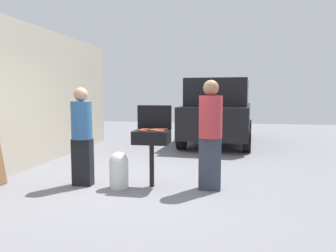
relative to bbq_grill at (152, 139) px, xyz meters
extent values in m
plane|color=slate|center=(-0.25, -0.03, -0.82)|extent=(24.00, 24.00, 0.00)
cube|color=#B2A893|center=(-2.94, 0.97, 0.70)|extent=(0.24, 8.00, 3.05)
cylinder|color=black|center=(0.00, 0.00, -0.45)|extent=(0.08, 0.08, 0.75)
cube|color=black|center=(0.00, 0.00, 0.04)|extent=(0.60, 0.44, 0.22)
cube|color=black|center=(0.00, 0.22, 0.36)|extent=(0.60, 0.05, 0.42)
cylinder|color=#AD4228|center=(-0.17, -0.04, 0.16)|extent=(0.13, 0.03, 0.03)
cylinder|color=#B74C33|center=(0.14, 0.05, 0.16)|extent=(0.13, 0.03, 0.03)
cylinder|color=#C6593D|center=(-0.13, 0.10, 0.16)|extent=(0.13, 0.04, 0.03)
cylinder|color=#B74C33|center=(-0.12, 0.03, 0.16)|extent=(0.13, 0.03, 0.03)
cylinder|color=#B74C33|center=(0.18, -0.16, 0.16)|extent=(0.13, 0.04, 0.03)
cylinder|color=#AD4228|center=(-0.01, 0.07, 0.16)|extent=(0.13, 0.03, 0.03)
cylinder|color=#C6593D|center=(0.05, 0.14, 0.16)|extent=(0.13, 0.03, 0.03)
cylinder|color=#AD4228|center=(0.15, -0.10, 0.16)|extent=(0.13, 0.04, 0.03)
cylinder|color=#AD4228|center=(-0.10, -0.16, 0.16)|extent=(0.13, 0.03, 0.03)
cylinder|color=#C6593D|center=(0.14, 0.09, 0.16)|extent=(0.13, 0.03, 0.03)
cylinder|color=#B74C33|center=(0.18, 0.14, 0.16)|extent=(0.13, 0.03, 0.03)
cylinder|color=#C6593D|center=(0.05, -0.04, 0.16)|extent=(0.13, 0.03, 0.03)
cylinder|color=silver|center=(-0.53, -0.17, -0.59)|extent=(0.32, 0.32, 0.46)
sphere|color=silver|center=(-0.53, -0.17, -0.36)|extent=(0.31, 0.31, 0.31)
cube|color=black|center=(-1.20, -0.13, -0.41)|extent=(0.34, 0.19, 0.81)
cylinder|color=#2D598C|center=(-1.20, -0.13, 0.32)|extent=(0.36, 0.36, 0.64)
sphere|color=tan|center=(-1.20, -0.13, 0.76)|extent=(0.24, 0.24, 0.24)
cube|color=#333847|center=(0.99, 0.02, -0.39)|extent=(0.36, 0.20, 0.87)
cylinder|color=#B23338|center=(0.99, 0.02, 0.39)|extent=(0.38, 0.38, 0.69)
sphere|color=#936B4C|center=(0.99, 0.02, 0.86)|extent=(0.25, 0.25, 0.25)
cube|color=black|center=(1.00, 5.21, -0.05)|extent=(2.21, 4.52, 0.90)
cube|color=black|center=(0.98, 5.01, 0.80)|extent=(1.94, 2.72, 0.80)
cylinder|color=black|center=(1.79, 3.61, -0.50)|extent=(0.27, 0.65, 0.64)
cylinder|color=black|center=(-0.01, 3.74, -0.50)|extent=(0.27, 0.65, 0.64)
cylinder|color=black|center=(2.01, 6.69, -0.50)|extent=(0.27, 0.65, 0.64)
cylinder|color=black|center=(0.21, 6.81, -0.50)|extent=(0.27, 0.65, 0.64)
camera|label=1|loc=(1.25, -5.30, 0.79)|focal=34.69mm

